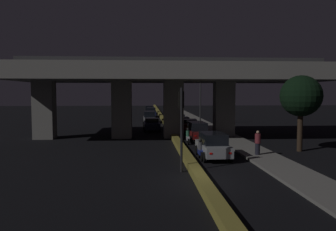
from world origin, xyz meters
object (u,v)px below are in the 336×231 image
(car_dark_red_third, at_px, (189,125))
(car_silver_second_oncoming, at_px, (149,117))
(car_black_fifth, at_px, (179,118))
(pedestrian_on_sidewalk, at_px, (258,143))
(car_black_fourth, at_px, (182,122))
(car_taxi_yellow_sixth, at_px, (174,115))
(traffic_light_left_of_median, at_px, (181,115))
(motorcycle_blue_filtering_near, at_px, (200,151))
(car_silver_lead, at_px, (213,145))
(car_dark_blue_third_oncoming, at_px, (151,112))
(car_dark_red_second, at_px, (197,130))
(motorcycle_white_filtering_mid, at_px, (188,137))
(car_black_fourth_oncoming, at_px, (149,109))
(car_dark_blue_lead_oncoming, at_px, (152,124))
(street_lamp, at_px, (197,94))

(car_dark_red_third, bearing_deg, car_silver_second_oncoming, 20.74)
(car_black_fifth, bearing_deg, pedestrian_on_sidewalk, -170.83)
(car_black_fourth, distance_m, car_black_fifth, 5.92)
(car_black_fourth, distance_m, car_silver_second_oncoming, 8.10)
(car_dark_red_third, relative_size, car_taxi_yellow_sixth, 0.99)
(traffic_light_left_of_median, xyz_separation_m, car_dark_red_third, (2.88, 18.64, -2.49))
(car_silver_second_oncoming, distance_m, motorcycle_blue_filtering_near, 28.08)
(car_silver_lead, bearing_deg, car_dark_blue_third_oncoming, 3.95)
(traffic_light_left_of_median, height_order, pedestrian_on_sidewalk, traffic_light_left_of_median)
(car_dark_red_second, height_order, motorcycle_white_filtering_mid, car_dark_red_second)
(car_dark_red_second, xyz_separation_m, motorcycle_white_filtering_mid, (-1.18, -2.25, -0.31))
(car_silver_lead, height_order, car_dark_red_second, car_silver_lead)
(car_black_fourth_oncoming, bearing_deg, car_taxi_yellow_sixth, 12.54)
(car_dark_blue_third_oncoming, bearing_deg, car_taxi_yellow_sixth, 32.41)
(car_silver_lead, height_order, car_dark_blue_lead_oncoming, car_silver_lead)
(car_silver_second_oncoming, bearing_deg, car_dark_blue_third_oncoming, 177.98)
(car_dark_red_third, height_order, motorcycle_white_filtering_mid, car_dark_red_third)
(car_dark_red_second, distance_m, car_dark_blue_lead_oncoming, 9.17)
(car_dark_blue_lead_oncoming, xyz_separation_m, motorcycle_white_filtering_mid, (3.06, -10.38, -0.16))
(car_dark_blue_lead_oncoming, bearing_deg, traffic_light_left_of_median, 2.00)
(traffic_light_left_of_median, relative_size, car_dark_blue_third_oncoming, 1.16)
(street_lamp, relative_size, car_black_fifth, 1.51)
(car_taxi_yellow_sixth, bearing_deg, street_lamp, -165.49)
(car_dark_blue_third_oncoming, xyz_separation_m, motorcycle_blue_filtering_near, (2.77, -39.43, -0.30))
(car_dark_red_second, relative_size, car_dark_red_third, 0.99)
(car_dark_blue_lead_oncoming, height_order, car_black_fourth_oncoming, car_black_fourth_oncoming)
(motorcycle_blue_filtering_near, relative_size, motorcycle_white_filtering_mid, 0.95)
(car_dark_red_second, bearing_deg, motorcycle_blue_filtering_near, 170.09)
(car_dark_red_second, distance_m, car_taxi_yellow_sixth, 24.12)
(traffic_light_left_of_median, height_order, car_dark_blue_third_oncoming, traffic_light_left_of_median)
(car_silver_second_oncoming, bearing_deg, car_dark_red_third, 19.50)
(car_silver_lead, xyz_separation_m, motorcycle_blue_filtering_near, (-0.95, -0.49, -0.30))
(street_lamp, distance_m, pedestrian_on_sidewalk, 22.97)
(car_taxi_yellow_sixth, height_order, car_dark_blue_third_oncoming, car_dark_blue_third_oncoming)
(street_lamp, relative_size, car_silver_lead, 1.68)
(traffic_light_left_of_median, xyz_separation_m, car_black_fifth, (2.88, 30.08, -2.57))
(motorcycle_white_filtering_mid, bearing_deg, car_black_fourth, -0.29)
(car_dark_red_third, relative_size, car_silver_second_oncoming, 1.09)
(car_dark_red_second, relative_size, motorcycle_blue_filtering_near, 2.45)
(car_dark_red_third, height_order, car_black_fourth_oncoming, car_black_fourth_oncoming)
(car_dark_blue_third_oncoming, height_order, motorcycle_blue_filtering_near, car_dark_blue_third_oncoming)
(car_silver_lead, relative_size, car_dark_blue_third_oncoming, 1.03)
(car_dark_blue_third_oncoming, bearing_deg, car_silver_second_oncoming, -1.82)
(street_lamp, height_order, motorcycle_blue_filtering_near, street_lamp)
(car_silver_lead, relative_size, car_black_fourth, 1.00)
(traffic_light_left_of_median, bearing_deg, pedestrian_on_sidewalk, 34.47)
(motorcycle_blue_filtering_near, xyz_separation_m, pedestrian_on_sidewalk, (4.20, 0.78, 0.38))
(car_black_fourth_oncoming, relative_size, motorcycle_blue_filtering_near, 2.37)
(traffic_light_left_of_median, distance_m, car_dark_red_third, 19.02)
(street_lamp, relative_size, pedestrian_on_sidewalk, 4.19)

